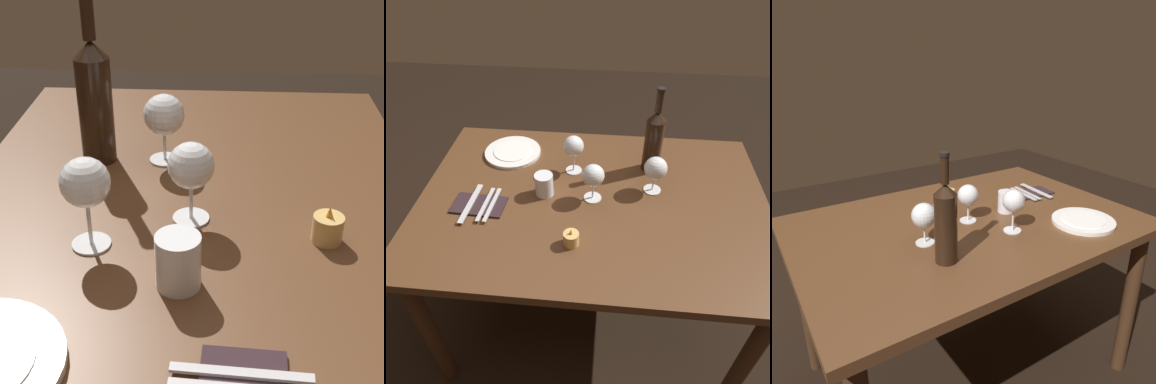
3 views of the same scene
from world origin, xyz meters
TOP-DOWN VIEW (x-y plane):
  - ground_plane at (0.00, 0.00)m, footprint 6.00×6.00m
  - dining_table at (0.00, 0.00)m, footprint 1.30×0.90m
  - wine_glass_left at (-0.00, -0.00)m, footprint 0.08×0.08m
  - wine_glass_right at (0.09, -0.16)m, footprint 0.08×0.08m
  - wine_glass_centre at (-0.22, -0.07)m, footprint 0.09×0.09m
  - wine_bottle at (-0.22, -0.21)m, footprint 0.07×0.07m
  - water_tumbler at (0.18, -0.01)m, footprint 0.07×0.07m
  - votive_candle at (0.05, 0.23)m, footprint 0.05×0.05m
  - dinner_plate at (0.36, -0.26)m, footprint 0.24×0.24m
  - folded_napkin at (0.41, 0.08)m, footprint 0.20×0.12m
  - fork_inner at (0.39, 0.08)m, footprint 0.02×0.18m
  - fork_outer at (0.36, 0.08)m, footprint 0.02×0.18m
  - table_knife at (0.44, 0.08)m, footprint 0.03×0.21m

SIDE VIEW (x-z plane):
  - ground_plane at x=0.00m, z-range 0.00..0.00m
  - dining_table at x=0.00m, z-range 0.28..1.02m
  - folded_napkin at x=0.41m, z-range 0.74..0.75m
  - dinner_plate at x=0.36m, z-range 0.74..0.76m
  - fork_inner at x=0.39m, z-range 0.75..0.75m
  - fork_outer at x=0.36m, z-range 0.75..0.75m
  - table_knife at x=0.44m, z-range 0.75..0.75m
  - votive_candle at x=0.05m, z-range 0.73..0.80m
  - water_tumbler at x=0.18m, z-range 0.74..0.82m
  - wine_glass_centre at x=-0.22m, z-range 0.77..0.92m
  - wine_glass_left at x=0.00m, z-range 0.77..0.92m
  - wine_glass_right at x=0.09m, z-range 0.78..0.94m
  - wine_bottle at x=-0.22m, z-range 0.70..1.05m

